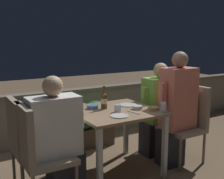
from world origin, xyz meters
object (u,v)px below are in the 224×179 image
(person_white_polo, at_px, (58,139))
(chair_left_far, at_px, (25,138))
(chair_right_far, at_px, (170,111))
(chair_left_near, at_px, (36,147))
(person_green_blouse, at_px, (158,109))
(beer_bottle, at_px, (104,100))
(person_coral_top, at_px, (176,109))
(chair_right_near, at_px, (188,117))

(person_white_polo, bearing_deg, chair_left_far, 127.39)
(chair_left_far, height_order, chair_right_far, same)
(chair_left_far, bearing_deg, chair_left_near, -86.68)
(chair_right_far, relative_size, person_green_blouse, 0.78)
(chair_left_near, height_order, beer_bottle, beer_bottle)
(person_coral_top, height_order, beer_bottle, person_coral_top)
(person_green_blouse, bearing_deg, chair_right_far, 0.00)
(chair_left_near, relative_size, chair_left_far, 1.00)
(person_white_polo, xyz_separation_m, person_coral_top, (1.47, -0.00, 0.10))
(chair_left_near, distance_m, person_white_polo, 0.21)
(chair_right_near, bearing_deg, person_white_polo, 179.89)
(person_coral_top, bearing_deg, chair_left_near, 179.89)
(chair_right_near, height_order, person_coral_top, person_coral_top)
(person_white_polo, bearing_deg, chair_right_far, 11.65)
(person_white_polo, xyz_separation_m, chair_right_near, (1.68, -0.00, -0.04))
(person_white_polo, distance_m, chair_right_far, 1.74)
(chair_right_near, bearing_deg, person_green_blouse, 118.08)
(person_coral_top, relative_size, beer_bottle, 5.27)
(chair_right_near, xyz_separation_m, person_coral_top, (-0.21, -0.00, 0.14))
(chair_left_near, bearing_deg, beer_bottle, 18.37)
(person_white_polo, distance_m, chair_left_far, 0.38)
(person_coral_top, distance_m, beer_bottle, 0.88)
(chair_left_near, relative_size, person_green_blouse, 0.78)
(chair_left_far, height_order, person_coral_top, person_coral_top)
(chair_left_near, xyz_separation_m, chair_right_far, (1.91, 0.35, 0.00))
(chair_left_near, bearing_deg, person_green_blouse, 11.64)
(person_coral_top, relative_size, chair_right_far, 1.45)
(chair_left_far, xyz_separation_m, person_green_blouse, (1.72, 0.05, 0.05))
(person_green_blouse, bearing_deg, person_white_polo, -166.76)
(person_white_polo, xyz_separation_m, chair_left_far, (-0.23, 0.30, -0.04))
(chair_left_near, height_order, chair_left_far, same)
(chair_left_far, distance_m, chair_right_near, 1.93)
(chair_right_far, relative_size, beer_bottle, 3.64)
(chair_right_near, xyz_separation_m, beer_bottle, (-1.03, 0.29, 0.28))
(chair_left_near, height_order, person_coral_top, person_coral_top)
(person_white_polo, relative_size, beer_bottle, 4.57)
(chair_left_far, height_order, person_green_blouse, person_green_blouse)
(chair_left_far, height_order, beer_bottle, beer_bottle)
(chair_left_far, bearing_deg, chair_right_far, 1.52)
(person_coral_top, bearing_deg, person_white_polo, 179.87)
(person_coral_top, xyz_separation_m, chair_right_far, (0.23, 0.35, -0.14))
(beer_bottle, bearing_deg, chair_right_far, 3.47)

